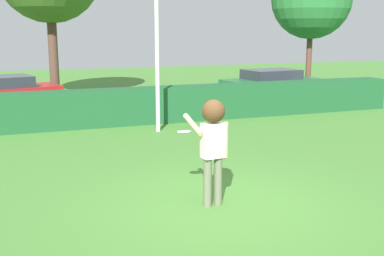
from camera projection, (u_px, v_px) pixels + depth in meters
ground_plane at (220, 205)px, 8.28m from camera, size 60.00×60.00×0.00m
person at (213, 137)px, 8.03m from camera, size 0.62×0.76×1.81m
frisbee at (184, 131)px, 8.52m from camera, size 0.26×0.26×0.06m
lamppost at (156, 1)px, 13.51m from camera, size 0.24×0.24×6.78m
hedge_row at (122, 107)px, 15.20m from camera, size 19.68×0.90×1.11m
parked_car_red at (0, 92)px, 17.75m from camera, size 4.49×2.68×1.25m
parked_car_green at (271, 83)px, 20.73m from camera, size 4.35×2.15×1.25m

